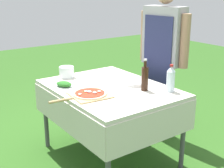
% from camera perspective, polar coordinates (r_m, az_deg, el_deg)
% --- Properties ---
extents(ground_plane, '(12.00, 12.00, 0.00)m').
position_cam_1_polar(ground_plane, '(3.24, -0.41, -13.09)').
color(ground_plane, '#2D5B1E').
extents(prep_table, '(1.27, 0.97, 0.74)m').
position_cam_1_polar(prep_table, '(2.96, -0.43, -2.03)').
color(prep_table, beige).
rests_on(prep_table, ground).
extents(person_cook, '(0.62, 0.26, 1.66)m').
position_cam_1_polar(person_cook, '(3.44, 9.32, 6.05)').
color(person_cook, '#4C4C51').
rests_on(person_cook, ground).
extents(pizza_on_peel, '(0.35, 0.54, 0.05)m').
position_cam_1_polar(pizza_on_peel, '(2.70, -4.29, -1.92)').
color(pizza_on_peel, tan).
rests_on(pizza_on_peel, prep_table).
extents(oil_bottle, '(0.06, 0.06, 0.29)m').
position_cam_1_polar(oil_bottle, '(2.82, 6.01, 1.09)').
color(oil_bottle, black).
rests_on(oil_bottle, prep_table).
extents(water_bottle, '(0.07, 0.07, 0.25)m').
position_cam_1_polar(water_bottle, '(2.83, 10.69, 0.93)').
color(water_bottle, silver).
rests_on(water_bottle, prep_table).
extents(herb_container, '(0.22, 0.20, 0.05)m').
position_cam_1_polar(herb_container, '(2.96, -8.78, -0.07)').
color(herb_container, silver).
rests_on(herb_container, prep_table).
extents(mixing_tub, '(0.15, 0.15, 0.11)m').
position_cam_1_polar(mixing_tub, '(3.25, -8.30, 2.17)').
color(mixing_tub, silver).
rests_on(mixing_tub, prep_table).
extents(plate_stack, '(0.26, 0.26, 0.03)m').
position_cam_1_polar(plate_stack, '(3.03, 4.08, 0.34)').
color(plate_stack, white).
rests_on(plate_stack, prep_table).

